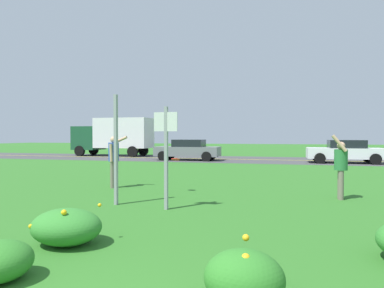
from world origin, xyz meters
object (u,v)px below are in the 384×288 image
object	(u,v)px
person_catcher_green_shirt	(341,165)
car_gray_center_right	(188,150)
sign_post_by_roadside	(166,147)
frisbee_red	(175,159)
box_truck_dark_green	(114,135)
person_thrower_blue_shirt	(114,157)
car_white_center_left	(345,151)
sign_post_near_path	(116,150)

from	to	relation	value
person_catcher_green_shirt	car_gray_center_right	distance (m)	15.37
sign_post_by_roadside	frisbee_red	distance (m)	2.46
person_catcher_green_shirt	box_truck_dark_green	xyz separation A→B (m)	(-15.31, 16.51, 0.87)
frisbee_red	box_truck_dark_green	xyz separation A→B (m)	(-10.66, 16.53, 0.81)
sign_post_by_roadside	person_thrower_blue_shirt	bearing A→B (deg)	135.51
sign_post_by_roadside	person_catcher_green_shirt	distance (m)	4.80
person_thrower_blue_shirt	car_white_center_left	world-z (taller)	person_thrower_blue_shirt
sign_post_by_roadside	frisbee_red	xyz separation A→B (m)	(-0.52, 2.37, -0.46)
person_thrower_blue_shirt	car_gray_center_right	world-z (taller)	person_thrower_blue_shirt
car_white_center_left	sign_post_near_path	bearing A→B (deg)	-117.13
car_gray_center_right	box_truck_dark_green	xyz separation A→B (m)	(-7.43, 3.31, 1.06)
sign_post_near_path	car_white_center_left	distance (m)	17.28
frisbee_red	car_gray_center_right	world-z (taller)	car_gray_center_right
person_thrower_blue_shirt	sign_post_near_path	bearing A→B (deg)	-61.25
frisbee_red	car_gray_center_right	bearing A→B (deg)	103.73
sign_post_by_roadside	car_gray_center_right	size ratio (longest dim) A/B	0.53
sign_post_near_path	car_gray_center_right	xyz separation A→B (m)	(-2.36, 15.37, -0.62)
frisbee_red	person_catcher_green_shirt	bearing A→B (deg)	0.19
sign_post_near_path	frisbee_red	world-z (taller)	sign_post_near_path
car_white_center_left	box_truck_dark_green	bearing A→B (deg)	169.39
person_catcher_green_shirt	frisbee_red	xyz separation A→B (m)	(-4.65, -0.02, 0.06)
sign_post_by_roadside	frisbee_red	world-z (taller)	sign_post_by_roadside
sign_post_by_roadside	car_white_center_left	bearing A→B (deg)	67.39
sign_post_by_roadside	box_truck_dark_green	size ratio (longest dim) A/B	0.36
sign_post_by_roadside	person_catcher_green_shirt	bearing A→B (deg)	29.95
sign_post_near_path	car_white_center_left	world-z (taller)	sign_post_near_path
sign_post_near_path	sign_post_by_roadside	world-z (taller)	sign_post_near_path
car_gray_center_right	sign_post_near_path	bearing A→B (deg)	-81.26
car_white_center_left	car_gray_center_right	bearing A→B (deg)	180.00
sign_post_near_path	sign_post_by_roadside	size ratio (longest dim) A/B	1.14
person_catcher_green_shirt	car_white_center_left	distance (m)	13.41
person_thrower_blue_shirt	person_catcher_green_shirt	xyz separation A→B (m)	(6.88, -0.31, -0.09)
sign_post_by_roadside	box_truck_dark_green	world-z (taller)	box_truck_dark_green
sign_post_near_path	box_truck_dark_green	distance (m)	21.09
person_thrower_blue_shirt	box_truck_dark_green	xyz separation A→B (m)	(-8.43, 16.19, 0.79)
person_thrower_blue_shirt	car_gray_center_right	size ratio (longest dim) A/B	0.38
person_thrower_blue_shirt	car_white_center_left	bearing A→B (deg)	54.37
person_catcher_green_shirt	car_gray_center_right	world-z (taller)	person_catcher_green_shirt
sign_post_near_path	sign_post_by_roadside	distance (m)	1.40
frisbee_red	box_truck_dark_green	bearing A→B (deg)	122.83
sign_post_near_path	frisbee_red	xyz separation A→B (m)	(0.87, 2.15, -0.37)
car_gray_center_right	box_truck_dark_green	bearing A→B (deg)	156.00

